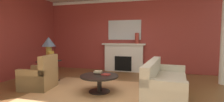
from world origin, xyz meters
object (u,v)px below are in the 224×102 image
object	(u,v)px
table_lamp	(49,44)
vase_on_side_table	(51,56)
side_table	(49,70)
vase_mantel_right	(137,38)
sofa	(164,84)
coffee_table	(99,80)
mantel_mirror	(124,30)
armchair_near_window	(40,78)
fireplace	(124,58)

from	to	relation	value
table_lamp	vase_on_side_table	distance (m)	0.42
side_table	vase_mantel_right	bearing A→B (deg)	42.35
sofa	coffee_table	distance (m)	1.65
mantel_mirror	vase_mantel_right	size ratio (longest dim) A/B	3.24
mantel_mirror	table_lamp	xyz separation A→B (m)	(-1.94, -2.44, -0.51)
vase_mantel_right	vase_on_side_table	world-z (taller)	vase_mantel_right
armchair_near_window	mantel_mirror	bearing A→B (deg)	60.32
armchair_near_window	coffee_table	distance (m)	1.73
coffee_table	vase_on_side_table	bearing A→B (deg)	167.05
mantel_mirror	sofa	distance (m)	3.49
fireplace	mantel_mirror	xyz separation A→B (m)	(0.00, 0.12, 1.18)
coffee_table	side_table	xyz separation A→B (m)	(-1.88, 0.52, 0.06)
fireplace	vase_mantel_right	bearing A→B (deg)	-5.13
mantel_mirror	table_lamp	size ratio (longest dim) A/B	1.86
side_table	sofa	bearing A→B (deg)	-5.24
mantel_mirror	coffee_table	distance (m)	3.28
fireplace	sofa	distance (m)	3.09
vase_on_side_table	armchair_near_window	bearing A→B (deg)	-88.43
vase_on_side_table	vase_mantel_right	bearing A→B (deg)	45.60
fireplace	mantel_mirror	distance (m)	1.19
armchair_near_window	coffee_table	bearing A→B (deg)	5.22
fireplace	coffee_table	bearing A→B (deg)	-91.17
fireplace	vase_mantel_right	size ratio (longest dim) A/B	4.18
mantel_mirror	sofa	world-z (taller)	mantel_mirror
sofa	side_table	bearing A→B (deg)	174.76
table_lamp	vase_on_side_table	xyz separation A→B (m)	(0.15, -0.12, -0.37)
sofa	armchair_near_window	bearing A→B (deg)	-173.99
mantel_mirror	coffee_table	bearing A→B (deg)	-91.12
sofa	side_table	xyz separation A→B (m)	(-3.52, 0.32, 0.10)
vase_mantel_right	table_lamp	bearing A→B (deg)	-137.65
side_table	table_lamp	size ratio (longest dim) A/B	0.93
fireplace	armchair_near_window	size ratio (longest dim) A/B	1.89
mantel_mirror	vase_mantel_right	world-z (taller)	mantel_mirror
sofa	vase_on_side_table	size ratio (longest dim) A/B	7.01
fireplace	sofa	size ratio (longest dim) A/B	0.83
armchair_near_window	side_table	bearing A→B (deg)	103.74
table_lamp	vase_on_side_table	size ratio (longest dim) A/B	2.41
coffee_table	vase_on_side_table	size ratio (longest dim) A/B	3.21
vase_on_side_table	sofa	bearing A→B (deg)	-3.44
fireplace	armchair_near_window	distance (m)	3.49
armchair_near_window	side_table	size ratio (longest dim) A/B	1.36
table_lamp	sofa	bearing A→B (deg)	-5.24
fireplace	armchair_near_window	xyz separation A→B (m)	(-1.78, -3.00, -0.25)
vase_mantel_right	vase_on_side_table	distance (m)	3.39
coffee_table	vase_mantel_right	size ratio (longest dim) A/B	2.32
sofa	vase_on_side_table	world-z (taller)	vase_on_side_table
sofa	side_table	distance (m)	3.53
sofa	coffee_table	size ratio (longest dim) A/B	2.18
fireplace	side_table	size ratio (longest dim) A/B	2.57
table_lamp	vase_mantel_right	bearing A→B (deg)	42.35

